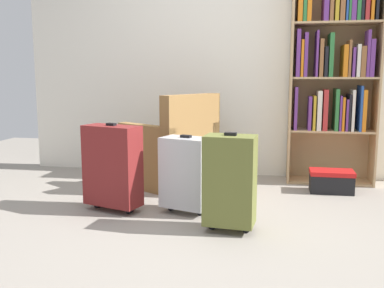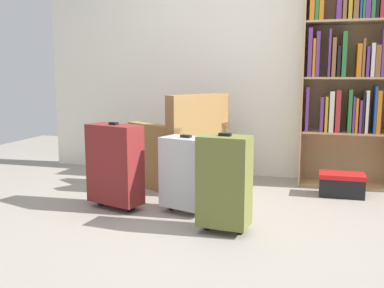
{
  "view_description": "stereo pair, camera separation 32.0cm",
  "coord_description": "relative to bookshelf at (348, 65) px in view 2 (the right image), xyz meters",
  "views": [
    {
      "loc": [
        0.49,
        -2.9,
        1.08
      ],
      "look_at": [
        -0.13,
        0.39,
        0.55
      ],
      "focal_mm": 41.17,
      "sensor_mm": 36.0,
      "label": 1
    },
    {
      "loc": [
        0.8,
        -2.83,
        1.08
      ],
      "look_at": [
        -0.13,
        0.39,
        0.55
      ],
      "focal_mm": 41.17,
      "sensor_mm": 36.0,
      "label": 2
    }
  ],
  "objects": [
    {
      "name": "suitcase_olive",
      "position": [
        -0.85,
        -1.59,
        -0.81
      ],
      "size": [
        0.37,
        0.26,
        0.69
      ],
      "color": "brown",
      "rests_on": "ground"
    },
    {
      "name": "armchair",
      "position": [
        -1.53,
        -0.42,
        -0.86
      ],
      "size": [
        0.96,
        0.96,
        0.9
      ],
      "color": "olive",
      "rests_on": "ground"
    },
    {
      "name": "storage_box",
      "position": [
        -0.02,
        -0.4,
        -1.06
      ],
      "size": [
        0.39,
        0.24,
        0.21
      ],
      "color": "black",
      "rests_on": "ground"
    },
    {
      "name": "bookshelf",
      "position": [
        0.0,
        0.0,
        0.0
      ],
      "size": [
        0.83,
        0.33,
        2.07
      ],
      "color": "tan",
      "rests_on": "ground"
    },
    {
      "name": "back_wall",
      "position": [
        -1.06,
        0.23,
        0.13
      ],
      "size": [
        4.48,
        0.1,
        2.6
      ],
      "primitive_type": "cube",
      "color": "silver",
      "rests_on": "ground"
    },
    {
      "name": "suitcase_silver",
      "position": [
        -1.23,
        -1.25,
        -0.85
      ],
      "size": [
        0.42,
        0.32,
        0.62
      ],
      "color": "#B7BABF",
      "rests_on": "ground"
    },
    {
      "name": "ground_plane",
      "position": [
        -1.06,
        -1.64,
        -1.17
      ],
      "size": [
        7.84,
        7.84,
        0.0
      ],
      "primitive_type": "plane",
      "color": "gray"
    },
    {
      "name": "mug",
      "position": [
        -0.98,
        -0.35,
        -1.13
      ],
      "size": [
        0.12,
        0.08,
        0.1
      ],
      "color": "#1959A5",
      "rests_on": "ground"
    },
    {
      "name": "suitcase_dark_red",
      "position": [
        -1.81,
        -1.3,
        -0.81
      ],
      "size": [
        0.5,
        0.33,
        0.71
      ],
      "color": "maroon",
      "rests_on": "ground"
    }
  ]
}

